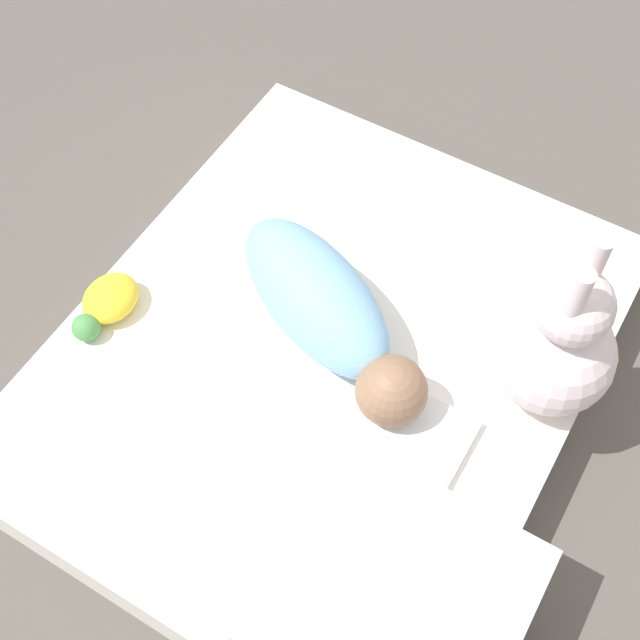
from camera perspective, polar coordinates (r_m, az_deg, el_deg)
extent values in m
plane|color=#514C47|center=(1.75, 0.27, -3.91)|extent=(12.00, 12.00, 0.00)
cube|color=white|center=(1.69, 0.28, -2.92)|extent=(1.11, 0.91, 0.12)
cube|color=white|center=(1.55, 5.45, -8.08)|extent=(0.21, 0.19, 0.02)
ellipsoid|color=#7FB7E5|center=(1.61, -0.29, 1.55)|extent=(0.32, 0.43, 0.16)
sphere|color=#89664C|center=(1.52, 4.59, -4.54)|extent=(0.13, 0.13, 0.13)
cube|color=white|center=(1.42, 5.02, -17.43)|extent=(0.37, 0.37, 0.08)
sphere|color=silver|center=(1.56, 14.71, -2.17)|extent=(0.21, 0.21, 0.21)
sphere|color=silver|center=(1.44, 15.96, 0.82)|extent=(0.13, 0.13, 0.13)
cylinder|color=silver|center=(1.40, 17.28, 3.75)|extent=(0.03, 0.03, 0.09)
cylinder|color=silver|center=(1.36, 16.23, 1.70)|extent=(0.03, 0.03, 0.09)
ellipsoid|color=yellow|center=(1.71, -13.26, 1.37)|extent=(0.12, 0.10, 0.06)
sphere|color=#4C934C|center=(1.69, -14.75, -0.47)|extent=(0.05, 0.05, 0.05)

